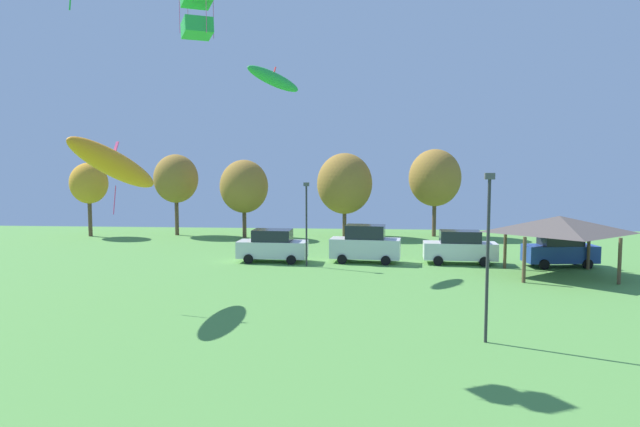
{
  "coord_description": "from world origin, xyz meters",
  "views": [
    {
      "loc": [
        0.05,
        1.61,
        6.68
      ],
      "look_at": [
        -1.02,
        14.95,
        5.51
      ],
      "focal_mm": 32.0,
      "sensor_mm": 36.0,
      "label": 1
    }
  ],
  "objects_px": {
    "park_pavilion": "(559,225)",
    "treeline_tree_2": "(244,186)",
    "kite_flying_2": "(197,12)",
    "treeline_tree_3": "(345,184)",
    "parked_car_leftmost": "(273,246)",
    "light_post_1": "(306,219)",
    "kite_flying_7": "(273,79)",
    "light_post_0": "(488,248)",
    "parked_car_third_from_left": "(460,247)",
    "parked_car_rightmost_in_row": "(560,250)",
    "treeline_tree_1": "(176,179)",
    "parked_car_second_from_left": "(365,244)",
    "treeline_tree_4": "(435,178)",
    "kite_flying_4": "(113,164)",
    "treeline_tree_0": "(89,184)"
  },
  "relations": [
    {
      "from": "parked_car_second_from_left",
      "to": "treeline_tree_3",
      "type": "xyz_separation_m",
      "value": [
        -1.92,
        13.74,
        3.62
      ]
    },
    {
      "from": "parked_car_leftmost",
      "to": "light_post_1",
      "type": "xyz_separation_m",
      "value": [
        2.48,
        -1.45,
        2.02
      ]
    },
    {
      "from": "parked_car_second_from_left",
      "to": "light_post_1",
      "type": "bearing_deg",
      "value": -150.03
    },
    {
      "from": "kite_flying_7",
      "to": "treeline_tree_0",
      "type": "xyz_separation_m",
      "value": [
        -19.47,
        14.01,
        -7.19
      ]
    },
    {
      "from": "parked_car_second_from_left",
      "to": "parked_car_rightmost_in_row",
      "type": "height_order",
      "value": "parked_car_second_from_left"
    },
    {
      "from": "treeline_tree_1",
      "to": "treeline_tree_2",
      "type": "xyz_separation_m",
      "value": [
        6.69,
        -1.19,
        -0.65
      ]
    },
    {
      "from": "treeline_tree_2",
      "to": "parked_car_leftmost",
      "type": "bearing_deg",
      "value": -69.8
    },
    {
      "from": "park_pavilion",
      "to": "treeline_tree_4",
      "type": "relative_size",
      "value": 0.83
    },
    {
      "from": "park_pavilion",
      "to": "light_post_1",
      "type": "distance_m",
      "value": 15.47
    },
    {
      "from": "kite_flying_4",
      "to": "treeline_tree_0",
      "type": "distance_m",
      "value": 28.12
    },
    {
      "from": "kite_flying_7",
      "to": "light_post_0",
      "type": "height_order",
      "value": "kite_flying_7"
    },
    {
      "from": "treeline_tree_3",
      "to": "treeline_tree_4",
      "type": "height_order",
      "value": "treeline_tree_4"
    },
    {
      "from": "kite_flying_4",
      "to": "treeline_tree_0",
      "type": "relative_size",
      "value": 0.81
    },
    {
      "from": "parked_car_rightmost_in_row",
      "to": "treeline_tree_3",
      "type": "xyz_separation_m",
      "value": [
        -14.54,
        14.37,
        3.78
      ]
    },
    {
      "from": "parked_car_third_from_left",
      "to": "kite_flying_2",
      "type": "bearing_deg",
      "value": -123.41
    },
    {
      "from": "parked_car_second_from_left",
      "to": "treeline_tree_3",
      "type": "height_order",
      "value": "treeline_tree_3"
    },
    {
      "from": "light_post_1",
      "to": "treeline_tree_0",
      "type": "height_order",
      "value": "treeline_tree_0"
    },
    {
      "from": "kite_flying_7",
      "to": "treeline_tree_1",
      "type": "height_order",
      "value": "kite_flying_7"
    },
    {
      "from": "kite_flying_7",
      "to": "parked_car_leftmost",
      "type": "height_order",
      "value": "kite_flying_7"
    },
    {
      "from": "parked_car_rightmost_in_row",
      "to": "treeline_tree_1",
      "type": "bearing_deg",
      "value": 147.64
    },
    {
      "from": "kite_flying_4",
      "to": "treeline_tree_2",
      "type": "xyz_separation_m",
      "value": [
        0.84,
        24.85,
        -2.04
      ]
    },
    {
      "from": "kite_flying_7",
      "to": "park_pavilion",
      "type": "relative_size",
      "value": 0.53
    },
    {
      "from": "kite_flying_2",
      "to": "treeline_tree_3",
      "type": "bearing_deg",
      "value": 82.14
    },
    {
      "from": "parked_car_second_from_left",
      "to": "treeline_tree_2",
      "type": "height_order",
      "value": "treeline_tree_2"
    },
    {
      "from": "treeline_tree_1",
      "to": "treeline_tree_3",
      "type": "relative_size",
      "value": 0.99
    },
    {
      "from": "light_post_1",
      "to": "treeline_tree_1",
      "type": "relative_size",
      "value": 0.72
    },
    {
      "from": "parked_car_rightmost_in_row",
      "to": "light_post_0",
      "type": "xyz_separation_m",
      "value": [
        -8.1,
        -16.45,
        2.48
      ]
    },
    {
      "from": "kite_flying_7",
      "to": "parked_car_second_from_left",
      "type": "distance_m",
      "value": 12.47
    },
    {
      "from": "park_pavilion",
      "to": "treeline_tree_3",
      "type": "distance_m",
      "value": 22.07
    },
    {
      "from": "light_post_0",
      "to": "treeline_tree_3",
      "type": "relative_size",
      "value": 0.83
    },
    {
      "from": "kite_flying_4",
      "to": "treeline_tree_3",
      "type": "xyz_separation_m",
      "value": [
        9.89,
        26.18,
        -1.8
      ]
    },
    {
      "from": "treeline_tree_3",
      "to": "treeline_tree_4",
      "type": "bearing_deg",
      "value": 5.75
    },
    {
      "from": "treeline_tree_2",
      "to": "treeline_tree_4",
      "type": "relative_size",
      "value": 0.88
    },
    {
      "from": "parked_car_third_from_left",
      "to": "treeline_tree_1",
      "type": "bearing_deg",
      "value": 152.78
    },
    {
      "from": "light_post_0",
      "to": "light_post_1",
      "type": "xyz_separation_m",
      "value": [
        -8.35,
        15.38,
        -0.45
      ]
    },
    {
      "from": "kite_flying_7",
      "to": "light_post_1",
      "type": "distance_m",
      "value": 9.17
    },
    {
      "from": "treeline_tree_2",
      "to": "park_pavilion",
      "type": "bearing_deg",
      "value": -35.59
    },
    {
      "from": "kite_flying_7",
      "to": "park_pavilion",
      "type": "bearing_deg",
      "value": -5.88
    },
    {
      "from": "park_pavilion",
      "to": "parked_car_leftmost",
      "type": "bearing_deg",
      "value": 169.09
    },
    {
      "from": "parked_car_rightmost_in_row",
      "to": "park_pavilion",
      "type": "height_order",
      "value": "park_pavilion"
    },
    {
      "from": "parked_car_leftmost",
      "to": "treeline_tree_1",
      "type": "distance_m",
      "value": 18.38
    },
    {
      "from": "treeline_tree_0",
      "to": "light_post_1",
      "type": "bearing_deg",
      "value": -32.67
    },
    {
      "from": "park_pavilion",
      "to": "treeline_tree_2",
      "type": "bearing_deg",
      "value": 144.41
    },
    {
      "from": "parked_car_third_from_left",
      "to": "parked_car_second_from_left",
      "type": "bearing_deg",
      "value": -177.72
    },
    {
      "from": "kite_flying_4",
      "to": "parked_car_third_from_left",
      "type": "bearing_deg",
      "value": 34.45
    },
    {
      "from": "kite_flying_2",
      "to": "parked_car_leftmost",
      "type": "distance_m",
      "value": 20.43
    },
    {
      "from": "kite_flying_2",
      "to": "parked_car_third_from_left",
      "type": "bearing_deg",
      "value": 54.23
    },
    {
      "from": "parked_car_rightmost_in_row",
      "to": "treeline_tree_1",
      "type": "height_order",
      "value": "treeline_tree_1"
    },
    {
      "from": "treeline_tree_3",
      "to": "light_post_0",
      "type": "bearing_deg",
      "value": -78.2
    },
    {
      "from": "parked_car_third_from_left",
      "to": "treeline_tree_4",
      "type": "relative_size",
      "value": 0.6
    }
  ]
}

